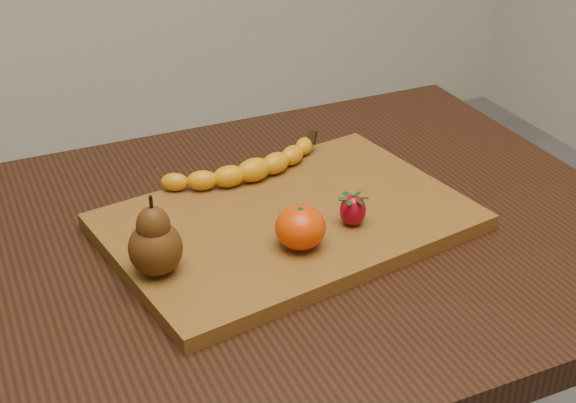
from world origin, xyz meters
name	(u,v)px	position (x,y,z in m)	size (l,w,h in m)	color
table	(258,299)	(0.00, 0.00, 0.66)	(1.00, 0.70, 0.76)	black
cutting_board	(288,222)	(0.04, 0.00, 0.77)	(0.45, 0.30, 0.02)	brown
banana	(254,170)	(0.04, 0.11, 0.80)	(0.21, 0.05, 0.03)	orange
pear	(154,235)	(-0.14, -0.05, 0.83)	(0.06, 0.06, 0.10)	#4B290C
mandarin	(300,227)	(0.03, -0.07, 0.81)	(0.06, 0.06, 0.05)	#D73702
strawberry	(353,209)	(0.11, -0.05, 0.80)	(0.03, 0.03, 0.04)	maroon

